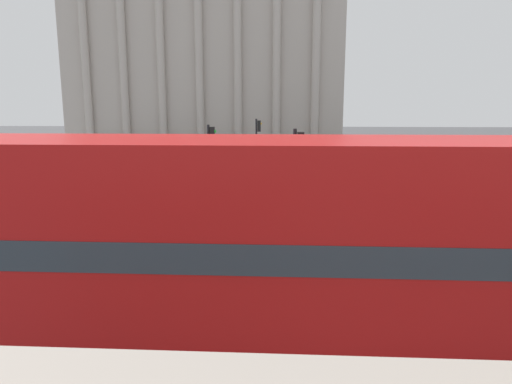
{
  "coord_description": "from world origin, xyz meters",
  "views": [
    {
      "loc": [
        -1.19,
        -2.3,
        4.59
      ],
      "look_at": [
        -2.19,
        15.67,
        1.17
      ],
      "focal_mm": 32.0,
      "sensor_mm": 36.0,
      "label": 1
    }
  ],
  "objects_px": {
    "car_navy": "(449,176)",
    "pedestrian_black": "(188,178)",
    "pedestrian_red": "(380,179)",
    "traffic_light_mid": "(210,154)",
    "plaza_building_left": "(207,36)",
    "double_decker_bus": "(208,249)",
    "traffic_light_far": "(257,139)",
    "traffic_light_near": "(297,173)"
  },
  "relations": [
    {
      "from": "car_navy",
      "to": "pedestrian_black",
      "type": "height_order",
      "value": "pedestrian_black"
    },
    {
      "from": "pedestrian_red",
      "to": "traffic_light_mid",
      "type": "bearing_deg",
      "value": -95.98
    },
    {
      "from": "pedestrian_black",
      "to": "plaza_building_left",
      "type": "bearing_deg",
      "value": -130.1
    },
    {
      "from": "plaza_building_left",
      "to": "traffic_light_mid",
      "type": "bearing_deg",
      "value": -80.82
    },
    {
      "from": "pedestrian_red",
      "to": "double_decker_bus",
      "type": "bearing_deg",
      "value": -46.39
    },
    {
      "from": "double_decker_bus",
      "to": "traffic_light_mid",
      "type": "bearing_deg",
      "value": 97.84
    },
    {
      "from": "traffic_light_mid",
      "to": "pedestrian_red",
      "type": "height_order",
      "value": "traffic_light_mid"
    },
    {
      "from": "double_decker_bus",
      "to": "traffic_light_far",
      "type": "height_order",
      "value": "double_decker_bus"
    },
    {
      "from": "double_decker_bus",
      "to": "traffic_light_far",
      "type": "distance_m",
      "value": 22.05
    },
    {
      "from": "double_decker_bus",
      "to": "pedestrian_black",
      "type": "xyz_separation_m",
      "value": [
        -3.47,
        15.19,
        -1.23
      ]
    },
    {
      "from": "traffic_light_mid",
      "to": "pedestrian_black",
      "type": "xyz_separation_m",
      "value": [
        -1.47,
        2.0,
        -1.42
      ]
    },
    {
      "from": "pedestrian_red",
      "to": "car_navy",
      "type": "bearing_deg",
      "value": 95.78
    },
    {
      "from": "traffic_light_near",
      "to": "pedestrian_black",
      "type": "relative_size",
      "value": 2.18
    },
    {
      "from": "plaza_building_left",
      "to": "traffic_light_near",
      "type": "bearing_deg",
      "value": -77.58
    },
    {
      "from": "traffic_light_near",
      "to": "pedestrian_black",
      "type": "height_order",
      "value": "traffic_light_near"
    },
    {
      "from": "plaza_building_left",
      "to": "traffic_light_near",
      "type": "relative_size",
      "value": 8.52
    },
    {
      "from": "car_navy",
      "to": "pedestrian_red",
      "type": "xyz_separation_m",
      "value": [
        -4.39,
        -2.64,
        0.24
      ]
    },
    {
      "from": "pedestrian_red",
      "to": "pedestrian_black",
      "type": "bearing_deg",
      "value": -110.12
    },
    {
      "from": "traffic_light_mid",
      "to": "pedestrian_red",
      "type": "distance_m",
      "value": 8.83
    },
    {
      "from": "double_decker_bus",
      "to": "plaza_building_left",
      "type": "bearing_deg",
      "value": 98.27
    },
    {
      "from": "traffic_light_far",
      "to": "pedestrian_red",
      "type": "distance_m",
      "value": 9.01
    },
    {
      "from": "traffic_light_near",
      "to": "traffic_light_mid",
      "type": "distance_m",
      "value": 7.46
    },
    {
      "from": "plaza_building_left",
      "to": "car_navy",
      "type": "height_order",
      "value": "plaza_building_left"
    },
    {
      "from": "plaza_building_left",
      "to": "traffic_light_far",
      "type": "height_order",
      "value": "plaza_building_left"
    },
    {
      "from": "traffic_light_mid",
      "to": "car_navy",
      "type": "height_order",
      "value": "traffic_light_mid"
    },
    {
      "from": "traffic_light_mid",
      "to": "double_decker_bus",
      "type": "bearing_deg",
      "value": -81.41
    },
    {
      "from": "traffic_light_near",
      "to": "traffic_light_mid",
      "type": "height_order",
      "value": "traffic_light_near"
    },
    {
      "from": "car_navy",
      "to": "pedestrian_red",
      "type": "distance_m",
      "value": 5.13
    },
    {
      "from": "plaza_building_left",
      "to": "traffic_light_mid",
      "type": "distance_m",
      "value": 40.0
    },
    {
      "from": "traffic_light_near",
      "to": "car_navy",
      "type": "height_order",
      "value": "traffic_light_near"
    },
    {
      "from": "traffic_light_far",
      "to": "pedestrian_black",
      "type": "relative_size",
      "value": 2.1
    },
    {
      "from": "pedestrian_black",
      "to": "traffic_light_mid",
      "type": "bearing_deg",
      "value": 78.89
    },
    {
      "from": "traffic_light_near",
      "to": "traffic_light_far",
      "type": "bearing_deg",
      "value": 97.42
    },
    {
      "from": "traffic_light_near",
      "to": "traffic_light_far",
      "type": "relative_size",
      "value": 1.04
    },
    {
      "from": "plaza_building_left",
      "to": "pedestrian_black",
      "type": "distance_m",
      "value": 38.31
    },
    {
      "from": "traffic_light_mid",
      "to": "car_navy",
      "type": "distance_m",
      "value": 13.86
    },
    {
      "from": "double_decker_bus",
      "to": "pedestrian_red",
      "type": "bearing_deg",
      "value": 68.07
    },
    {
      "from": "double_decker_bus",
      "to": "traffic_light_mid",
      "type": "relative_size",
      "value": 2.88
    },
    {
      "from": "double_decker_bus",
      "to": "traffic_light_mid",
      "type": "xyz_separation_m",
      "value": [
        -1.99,
        13.19,
        0.19
      ]
    },
    {
      "from": "double_decker_bus",
      "to": "traffic_light_near",
      "type": "height_order",
      "value": "double_decker_bus"
    },
    {
      "from": "traffic_light_near",
      "to": "traffic_light_far",
      "type": "xyz_separation_m",
      "value": [
        -2.0,
        15.35,
        -0.09
      ]
    },
    {
      "from": "double_decker_bus",
      "to": "pedestrian_black",
      "type": "distance_m",
      "value": 15.63
    }
  ]
}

